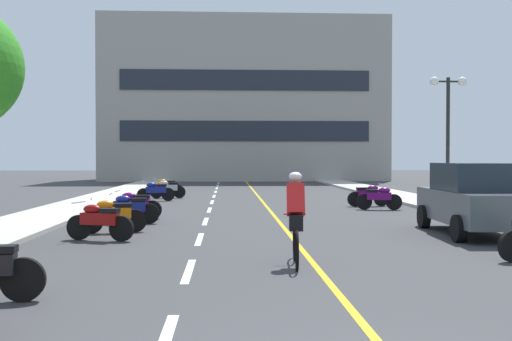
{
  "coord_description": "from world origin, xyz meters",
  "views": [
    {
      "loc": [
        -1.34,
        -4.21,
        1.94
      ],
      "look_at": [
        -0.13,
        20.34,
        1.43
      ],
      "focal_mm": 41.58,
      "sensor_mm": 36.0,
      "label": 1
    }
  ],
  "objects": [
    {
      "name": "ground_plane",
      "position": [
        0.0,
        21.0,
        0.0
      ],
      "size": [
        140.0,
        140.0,
        0.0
      ],
      "primitive_type": "plane",
      "color": "#38383A"
    },
    {
      "name": "curb_left",
      "position": [
        -7.2,
        24.0,
        0.06
      ],
      "size": [
        2.4,
        72.0,
        0.12
      ],
      "primitive_type": "cube",
      "color": "#B7B2A8",
      "rests_on": "ground"
    },
    {
      "name": "curb_right",
      "position": [
        7.2,
        24.0,
        0.06
      ],
      "size": [
        2.4,
        72.0,
        0.12
      ],
      "primitive_type": "cube",
      "color": "#B7B2A8",
      "rests_on": "ground"
    },
    {
      "name": "lane_dash_1",
      "position": [
        -2.0,
        6.0,
        0.0
      ],
      "size": [
        0.14,
        2.2,
        0.01
      ],
      "primitive_type": "cube",
      "color": "silver",
      "rests_on": "ground"
    },
    {
      "name": "lane_dash_2",
      "position": [
        -2.0,
        10.0,
        0.0
      ],
      "size": [
        0.14,
        2.2,
        0.01
      ],
      "primitive_type": "cube",
      "color": "silver",
      "rests_on": "ground"
    },
    {
      "name": "lane_dash_3",
      "position": [
        -2.0,
        14.0,
        0.0
      ],
      "size": [
        0.14,
        2.2,
        0.01
      ],
      "primitive_type": "cube",
      "color": "silver",
      "rests_on": "ground"
    },
    {
      "name": "lane_dash_4",
      "position": [
        -2.0,
        18.0,
        0.0
      ],
      "size": [
        0.14,
        2.2,
        0.01
      ],
      "primitive_type": "cube",
      "color": "silver",
      "rests_on": "ground"
    },
    {
      "name": "lane_dash_5",
      "position": [
        -2.0,
        22.0,
        0.0
      ],
      "size": [
        0.14,
        2.2,
        0.01
      ],
      "primitive_type": "cube",
      "color": "silver",
      "rests_on": "ground"
    },
    {
      "name": "lane_dash_6",
      "position": [
        -2.0,
        26.0,
        0.0
      ],
      "size": [
        0.14,
        2.2,
        0.01
      ],
      "primitive_type": "cube",
      "color": "silver",
      "rests_on": "ground"
    },
    {
      "name": "lane_dash_7",
      "position": [
        -2.0,
        30.0,
        0.0
      ],
      "size": [
        0.14,
        2.2,
        0.01
      ],
      "primitive_type": "cube",
      "color": "silver",
      "rests_on": "ground"
    },
    {
      "name": "lane_dash_8",
      "position": [
        -2.0,
        34.0,
        0.0
      ],
      "size": [
        0.14,
        2.2,
        0.01
      ],
      "primitive_type": "cube",
      "color": "silver",
      "rests_on": "ground"
    },
    {
      "name": "lane_dash_9",
      "position": [
        -2.0,
        38.0,
        0.0
      ],
      "size": [
        0.14,
        2.2,
        0.01
      ],
      "primitive_type": "cube",
      "color": "silver",
      "rests_on": "ground"
    },
    {
      "name": "lane_dash_10",
      "position": [
        -2.0,
        42.0,
        0.0
      ],
      "size": [
        0.14,
        2.2,
        0.01
      ],
      "primitive_type": "cube",
      "color": "silver",
      "rests_on": "ground"
    },
    {
      "name": "lane_dash_11",
      "position": [
        -2.0,
        46.0,
        0.0
      ],
      "size": [
        0.14,
        2.2,
        0.01
      ],
      "primitive_type": "cube",
      "color": "silver",
      "rests_on": "ground"
    },
    {
      "name": "centre_line_yellow",
      "position": [
        0.25,
        24.0,
        0.0
      ],
      "size": [
        0.12,
        66.0,
        0.01
      ],
      "primitive_type": "cube",
      "color": "gold",
      "rests_on": "ground"
    },
    {
      "name": "office_building",
      "position": [
        0.2,
        49.25,
        7.02
      ],
      "size": [
        24.62,
        8.62,
        14.04
      ],
      "color": "#9E998E",
      "rests_on": "ground"
    },
    {
      "name": "street_lamp_mid",
      "position": [
        7.22,
        18.35,
        3.78
      ],
      "size": [
        1.46,
        0.36,
        4.98
      ],
      "color": "black",
      "rests_on": "curb_right"
    },
    {
      "name": "parked_car_near",
      "position": [
        4.92,
        10.54,
        0.92
      ],
      "size": [
        2.07,
        4.27,
        1.82
      ],
      "color": "black",
      "rests_on": "ground"
    },
    {
      "name": "motorcycle_3",
      "position": [
        -4.34,
        9.84,
        0.47
      ],
      "size": [
        1.66,
        0.73,
        0.92
      ],
      "color": "black",
      "rests_on": "ground"
    },
    {
      "name": "motorcycle_4",
      "position": [
        -4.3,
        11.29,
        0.47
      ],
      "size": [
        1.68,
        0.64,
        0.92
      ],
      "color": "black",
      "rests_on": "ground"
    },
    {
      "name": "motorcycle_5",
      "position": [
        -4.2,
        13.32,
        0.47
      ],
      "size": [
        1.7,
        0.6,
        0.92
      ],
      "color": "black",
      "rests_on": "ground"
    },
    {
      "name": "motorcycle_6",
      "position": [
        -4.28,
        14.78,
        0.47
      ],
      "size": [
        1.7,
        0.6,
        0.92
      ],
      "color": "black",
      "rests_on": "ground"
    },
    {
      "name": "motorcycle_7",
      "position": [
        4.38,
        17.73,
        0.47
      ],
      "size": [
        1.68,
        0.64,
        0.92
      ],
      "color": "black",
      "rests_on": "ground"
    },
    {
      "name": "motorcycle_8",
      "position": [
        4.35,
        19.32,
        0.47
      ],
      "size": [
        1.7,
        0.6,
        0.92
      ],
      "color": "black",
      "rests_on": "ground"
    },
    {
      "name": "motorcycle_9",
      "position": [
        -4.56,
        22.66,
        0.47
      ],
      "size": [
        1.67,
        0.68,
        0.92
      ],
      "color": "black",
      "rests_on": "ground"
    },
    {
      "name": "motorcycle_10",
      "position": [
        -4.21,
        24.6,
        0.47
      ],
      "size": [
        1.69,
        0.6,
        0.92
      ],
      "color": "black",
      "rests_on": "ground"
    },
    {
      "name": "motorcycle_11",
      "position": [
        -4.51,
        26.69,
        0.47
      ],
      "size": [
        1.7,
        0.6,
        0.92
      ],
      "color": "black",
      "rests_on": "ground"
    },
    {
      "name": "cyclist_rider",
      "position": [
        -0.09,
        6.45,
        0.89
      ],
      "size": [
        0.42,
        1.77,
        1.71
      ],
      "color": "black",
      "rests_on": "ground"
    }
  ]
}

